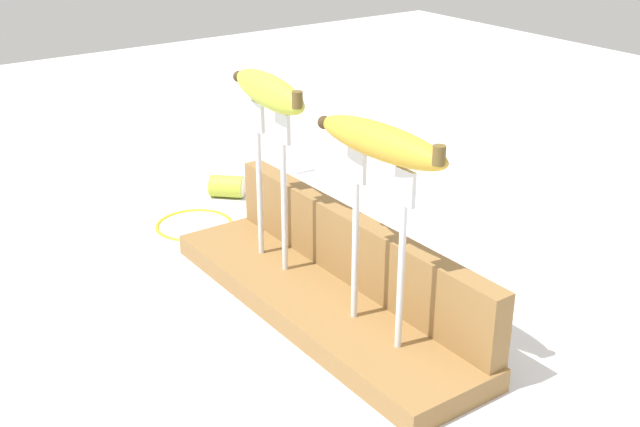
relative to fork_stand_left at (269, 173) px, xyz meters
name	(u,v)px	position (x,y,z in m)	size (l,w,h in m)	color
ground_plane	(320,312)	(0.10, 0.00, -0.14)	(3.00, 3.00, 0.00)	silver
wooden_board	(320,302)	(0.10, 0.00, -0.13)	(0.47, 0.13, 0.03)	olive
board_backstop	(355,249)	(0.10, 0.05, -0.08)	(0.46, 0.03, 0.08)	olive
fork_stand_left	(269,173)	(0.00, 0.00, 0.00)	(0.08, 0.01, 0.20)	silver
fork_stand_right	(376,233)	(0.20, 0.00, 0.00)	(0.10, 0.01, 0.19)	silver
banana_raised_left	(266,91)	(0.00, 0.00, 0.10)	(0.17, 0.05, 0.04)	#B2C138
banana_raised_right	(378,142)	(0.20, 0.00, 0.09)	(0.18, 0.05, 0.04)	gold
fork_fallen_near	(321,164)	(-0.30, 0.29, -0.14)	(0.03, 0.16, 0.01)	silver
banana_chunk_far	(228,186)	(-0.27, 0.09, -0.13)	(0.06, 0.06, 0.03)	#B2C138
wire_coil	(194,224)	(-0.21, 0.00, -0.14)	(0.11, 0.11, 0.01)	gold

